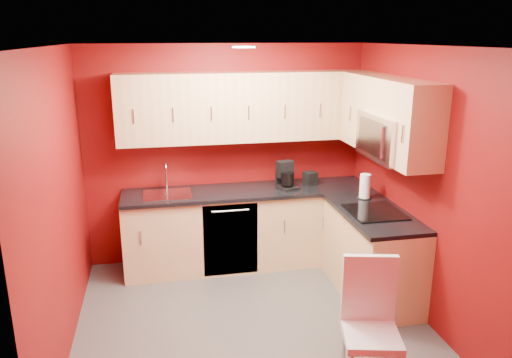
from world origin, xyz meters
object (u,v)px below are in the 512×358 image
object	(u,v)px
napkin_holder	(310,178)
dining_chair	(372,329)
microwave	(391,137)
coffee_maker	(288,175)
sink	(167,191)
paper_towel	(365,186)

from	to	relation	value
napkin_holder	dining_chair	bearing A→B (deg)	-96.14
microwave	coffee_maker	world-z (taller)	microwave
microwave	coffee_maker	distance (m)	1.34
sink	dining_chair	size ratio (longest dim) A/B	0.51
napkin_holder	paper_towel	distance (m)	0.75
sink	paper_towel	size ratio (longest dim) A/B	1.97
paper_towel	coffee_maker	bearing A→B (deg)	145.03
paper_towel	dining_chair	bearing A→B (deg)	-110.92
coffee_maker	sink	bearing A→B (deg)	160.17
paper_towel	dining_chair	xyz separation A→B (m)	(-0.67, -1.74, -0.54)
sink	coffee_maker	xyz separation A→B (m)	(1.34, -0.07, 0.12)
napkin_holder	paper_towel	world-z (taller)	paper_towel
sink	dining_chair	bearing A→B (deg)	-58.90
sink	coffee_maker	distance (m)	1.35
microwave	sink	bearing A→B (deg)	154.40
coffee_maker	dining_chair	xyz separation A→B (m)	(0.05, -2.24, -0.56)
microwave	paper_towel	distance (m)	0.76
microwave	paper_towel	world-z (taller)	microwave
napkin_holder	sink	bearing A→B (deg)	-178.20
microwave	sink	xyz separation A→B (m)	(-2.09, 1.00, -0.72)
coffee_maker	napkin_holder	size ratio (longest dim) A/B	2.13
microwave	dining_chair	size ratio (longest dim) A/B	0.75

